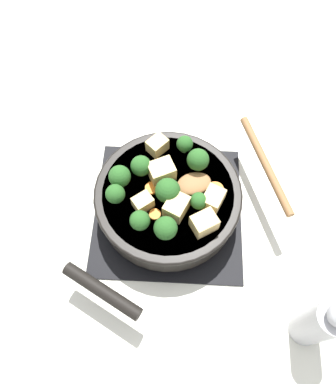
{
  "coord_description": "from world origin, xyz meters",
  "views": [
    {
      "loc": [
        -0.33,
        -0.02,
        0.73
      ],
      "look_at": [
        0.0,
        0.0,
        0.09
      ],
      "focal_mm": 35.0,
      "sensor_mm": 36.0,
      "label": 1
    }
  ],
  "objects": [
    {
      "name": "pepper_mill",
      "position": [
        -0.23,
        -0.26,
        0.08
      ],
      "size": [
        0.06,
        0.06,
        0.18
      ],
      "color": "#B2B2B7",
      "rests_on": "ground_plane"
    },
    {
      "name": "broccoli_floret_tall_stem",
      "position": [
        -0.03,
        -0.06,
        0.11
      ],
      "size": [
        0.03,
        0.03,
        0.04
      ],
      "color": "#709956",
      "rests_on": "skillet_pan"
    },
    {
      "name": "broccoli_floret_north_edge",
      "position": [
        -0.09,
        0.0,
        0.11
      ],
      "size": [
        0.04,
        0.04,
        0.05
      ],
      "color": "#709956",
      "rests_on": "skillet_pan"
    },
    {
      "name": "broccoli_floret_small_inner",
      "position": [
        -0.02,
        0.1,
        0.11
      ],
      "size": [
        0.04,
        0.04,
        0.04
      ],
      "color": "#709956",
      "rests_on": "skillet_pan"
    },
    {
      "name": "tofu_cube_back_piece",
      "position": [
        -0.07,
        -0.07,
        0.1
      ],
      "size": [
        0.05,
        0.06,
        0.04
      ],
      "primitive_type": "cube",
      "rotation": [
        0.0,
        0.0,
        5.25
      ],
      "color": "#DBB770",
      "rests_on": "skillet_pan"
    },
    {
      "name": "broccoli_floret_west_rim",
      "position": [
        0.04,
        0.05,
        0.11
      ],
      "size": [
        0.04,
        0.04,
        0.05
      ],
      "color": "#709956",
      "rests_on": "skillet_pan"
    },
    {
      "name": "skillet_pan",
      "position": [
        -0.0,
        0.0,
        0.06
      ],
      "size": [
        0.39,
        0.32,
        0.06
      ],
      "color": "black",
      "rests_on": "front_burner_grate"
    },
    {
      "name": "tofu_cube_center_large",
      "position": [
        0.1,
        0.03,
        0.1
      ],
      "size": [
        0.05,
        0.05,
        0.03
      ],
      "primitive_type": "cube",
      "rotation": [
        0.0,
        0.0,
        5.54
      ],
      "color": "#DBB770",
      "rests_on": "skillet_pan"
    },
    {
      "name": "broccoli_floret_east_rim",
      "position": [
        0.06,
        -0.06,
        0.11
      ],
      "size": [
        0.04,
        0.04,
        0.05
      ],
      "color": "#709956",
      "rests_on": "skillet_pan"
    },
    {
      "name": "broccoli_floret_center_top",
      "position": [
        0.01,
        0.09,
        0.11
      ],
      "size": [
        0.04,
        0.04,
        0.05
      ],
      "color": "#709956",
      "rests_on": "skillet_pan"
    },
    {
      "name": "wooden_spoon",
      "position": [
        0.05,
        -0.13,
        0.09
      ],
      "size": [
        0.22,
        0.23,
        0.02
      ],
      "color": "olive",
      "rests_on": "skillet_pan"
    },
    {
      "name": "tofu_cube_front_piece",
      "position": [
        -0.02,
        -0.09,
        0.1
      ],
      "size": [
        0.05,
        0.05,
        0.03
      ],
      "primitive_type": "cube",
      "rotation": [
        0.0,
        0.0,
        5.84
      ],
      "color": "#DBB770",
      "rests_on": "skillet_pan"
    },
    {
      "name": "carrot_slice_edge_slice",
      "position": [
        0.01,
        -0.09,
        0.09
      ],
      "size": [
        0.03,
        0.03,
        0.01
      ],
      "primitive_type": "cylinder",
      "color": "orange",
      "rests_on": "skillet_pan"
    },
    {
      "name": "carrot_slice_orange_thin",
      "position": [
        -0.05,
        0.02,
        0.09
      ],
      "size": [
        0.02,
        0.02,
        0.01
      ],
      "primitive_type": "cylinder",
      "color": "orange",
      "rests_on": "skillet_pan"
    },
    {
      "name": "tofu_cube_east_chunk",
      "position": [
        -0.03,
        0.05,
        0.1
      ],
      "size": [
        0.04,
        0.05,
        0.03
      ],
      "primitive_type": "cube",
      "rotation": [
        0.0,
        0.0,
        2.22
      ],
      "color": "#DBB770",
      "rests_on": "skillet_pan"
    },
    {
      "name": "ground_plane",
      "position": [
        0.0,
        0.0,
        0.0
      ],
      "size": [
        2.4,
        2.4,
        0.0
      ],
      "primitive_type": "plane",
      "color": "silver"
    },
    {
      "name": "front_burner_grate",
      "position": [
        0.0,
        0.0,
        0.01
      ],
      "size": [
        0.31,
        0.31,
        0.03
      ],
      "color": "black",
      "rests_on": "ground_plane"
    },
    {
      "name": "broccoli_floret_south_cluster",
      "position": [
        -0.01,
        0.0,
        0.12
      ],
      "size": [
        0.05,
        0.05,
        0.05
      ],
      "color": "#709956",
      "rests_on": "skillet_pan"
    },
    {
      "name": "tofu_cube_west_chunk",
      "position": [
        0.03,
        0.01,
        0.11
      ],
      "size": [
        0.05,
        0.06,
        0.04
      ],
      "primitive_type": "cube",
      "rotation": [
        0.0,
        0.0,
        5.15
      ],
      "color": "#DBB770",
      "rests_on": "skillet_pan"
    },
    {
      "name": "broccoli_floret_mid_floret",
      "position": [
        0.1,
        -0.03,
        0.11
      ],
      "size": [
        0.03,
        0.03,
        0.04
      ],
      "color": "#709956",
      "rests_on": "skillet_pan"
    },
    {
      "name": "carrot_slice_near_center",
      "position": [
        0.01,
        0.03,
        0.09
      ],
      "size": [
        0.03,
        0.03,
        0.01
      ],
      "primitive_type": "cylinder",
      "color": "orange",
      "rests_on": "skillet_pan"
    },
    {
      "name": "tofu_cube_near_handle",
      "position": [
        -0.04,
        -0.02,
        0.1
      ],
      "size": [
        0.06,
        0.05,
        0.04
      ],
      "primitive_type": "cube",
      "rotation": [
        0.0,
        0.0,
        5.84
      ],
      "color": "#DBB770",
      "rests_on": "skillet_pan"
    },
    {
      "name": "broccoli_floret_near_spoon",
      "position": [
        -0.07,
        0.05,
        0.11
      ],
      "size": [
        0.04,
        0.04,
        0.04
      ],
      "color": "#709956",
      "rests_on": "skillet_pan"
    }
  ]
}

